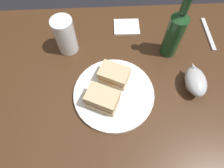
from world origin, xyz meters
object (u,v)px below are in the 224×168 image
object	(u,v)px
gravy_boat	(196,81)
fork	(208,34)
pint_glass	(66,38)
cider_bottle	(175,33)
sandwich_half_left	(114,75)
sandwich_half_right	(102,99)
napkin	(127,27)
plate	(114,94)

from	to	relation	value
gravy_boat	fork	bearing A→B (deg)	61.71
pint_glass	cider_bottle	xyz separation A→B (m)	(0.40, -0.04, 0.04)
gravy_boat	cider_bottle	bearing A→B (deg)	109.95
sandwich_half_left	sandwich_half_right	size ratio (longest dim) A/B	1.00
pint_glass	cider_bottle	bearing A→B (deg)	-5.33
gravy_boat	sandwich_half_left	bearing A→B (deg)	172.83
napkin	fork	distance (m)	0.35
plate	fork	size ratio (longest dim) A/B	1.59
sandwich_half_left	fork	size ratio (longest dim) A/B	0.67
pint_glass	fork	size ratio (longest dim) A/B	0.83
sandwich_half_right	fork	size ratio (longest dim) A/B	0.68
sandwich_half_right	pint_glass	distance (m)	0.29
cider_bottle	fork	xyz separation A→B (m)	(0.19, 0.08, -0.10)
sandwich_half_left	gravy_boat	size ratio (longest dim) A/B	0.94
sandwich_half_right	napkin	size ratio (longest dim) A/B	1.11
sandwich_half_right	pint_glass	size ratio (longest dim) A/B	0.81
pint_glass	cider_bottle	world-z (taller)	cider_bottle
sandwich_half_left	pint_glass	size ratio (longest dim) A/B	0.81
sandwich_half_left	gravy_boat	world-z (taller)	sandwich_half_left
sandwich_half_right	gravy_boat	world-z (taller)	sandwich_half_right
gravy_boat	fork	world-z (taller)	gravy_boat
sandwich_half_right	napkin	world-z (taller)	sandwich_half_right
sandwich_half_right	sandwich_half_left	bearing A→B (deg)	64.87
sandwich_half_right	pint_glass	xyz separation A→B (m)	(-0.13, 0.26, 0.01)
sandwich_half_right	cider_bottle	size ratio (longest dim) A/B	0.45
pint_glass	gravy_boat	bearing A→B (deg)	-23.64
sandwich_half_left	napkin	world-z (taller)	sandwich_half_left
plate	napkin	distance (m)	0.33
plate	cider_bottle	distance (m)	0.31
sandwich_half_left	sandwich_half_right	bearing A→B (deg)	-115.13
cider_bottle	napkin	xyz separation A→B (m)	(-0.15, 0.14, -0.10)
plate	sandwich_half_left	distance (m)	0.07
sandwich_half_right	cider_bottle	world-z (taller)	cider_bottle
pint_glass	napkin	distance (m)	0.27
plate	napkin	size ratio (longest dim) A/B	2.61
plate	sandwich_half_left	xyz separation A→B (m)	(0.00, 0.05, 0.04)
plate	pint_glass	size ratio (longest dim) A/B	1.92
plate	sandwich_half_right	world-z (taller)	sandwich_half_right
pint_glass	gravy_boat	xyz separation A→B (m)	(0.46, -0.20, -0.02)
cider_bottle	fork	distance (m)	0.23
pint_glass	napkin	bearing A→B (deg)	22.32
cider_bottle	plate	bearing A→B (deg)	-141.25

